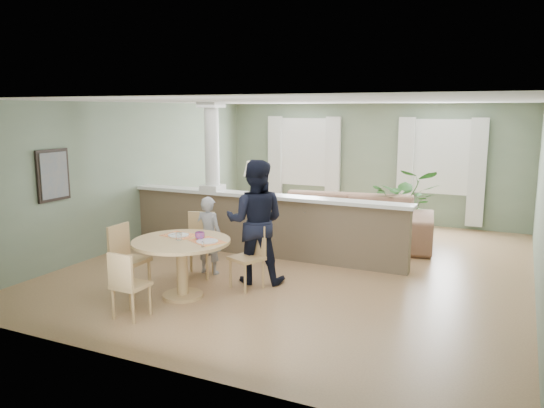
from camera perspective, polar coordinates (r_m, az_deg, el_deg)
The scene contains 12 objects.
ground at distance 9.00m, azimuth 3.48°, elevation -6.48°, with size 8.00×8.00×0.00m, color tan.
room_shell at distance 9.25m, azimuth 4.90°, elevation 5.40°, with size 7.02×8.02×2.71m.
pony_wall at distance 9.40m, azimuth -1.60°, elevation -1.30°, with size 5.32×0.38×2.70m.
sofa at distance 10.22m, azimuth 7.83°, elevation -1.78°, with size 3.25×1.27×0.95m, color brown.
houseplant at distance 10.74m, azimuth 14.29°, elevation -0.04°, with size 1.31×1.14×1.46m, color #316628.
dining_table at distance 7.40m, azimuth -9.63°, elevation -5.08°, with size 1.34×1.34×0.92m.
chair_far_boy at distance 8.37m, azimuth -7.77°, elevation -3.97°, with size 0.56×0.56×0.99m.
chair_far_man at distance 7.75m, azimuth -2.34°, elevation -5.30°, with size 0.54×0.54×0.92m.
chair_near at distance 6.82m, azimuth -15.34°, elevation -8.14°, with size 0.40×0.40×0.86m.
chair_side at distance 7.81m, azimuth -15.43°, elevation -5.35°, with size 0.44×0.44×0.97m.
child_person at distance 8.41m, azimuth -6.83°, elevation -3.36°, with size 0.45×0.30×1.24m, color #939297.
man_person at distance 7.88m, azimuth -1.80°, elevation -1.91°, with size 0.90×0.70×1.85m, color black.
Camera 1 is at (3.19, -8.01, 2.58)m, focal length 35.00 mm.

